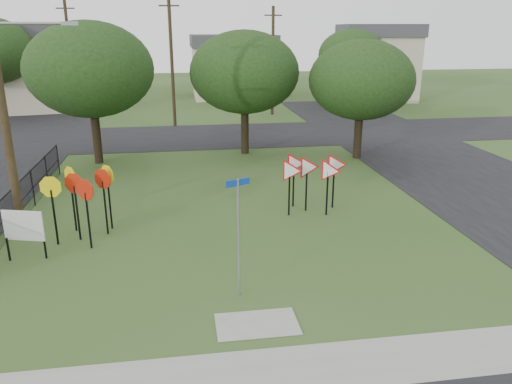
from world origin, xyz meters
TOP-DOWN VIEW (x-y plane):
  - ground at (0.00, 0.00)m, footprint 140.00×140.00m
  - sidewalk at (0.00, -4.20)m, footprint 30.00×1.60m
  - street_right at (12.00, 10.00)m, footprint 8.00×50.00m
  - street_far at (0.00, 20.00)m, footprint 60.00×8.00m
  - curb_pad at (0.00, -2.40)m, footprint 2.00×1.20m
  - street_name_sign at (-0.26, -0.92)m, footprint 0.63×0.28m
  - stop_sign_cluster at (-4.94, 3.76)m, footprint 2.24×2.15m
  - yield_sign_cluster at (3.26, 5.15)m, footprint 2.89×1.45m
  - info_board at (-6.50, 2.24)m, footprint 1.26×0.38m
  - utility_pole_main at (-7.24, 4.50)m, footprint 3.55×0.33m
  - far_pole_a at (-2.00, 24.00)m, footprint 1.40×0.24m
  - far_pole_b at (6.00, 28.00)m, footprint 1.40×0.24m
  - far_pole_c at (-10.00, 30.00)m, footprint 1.40×0.24m
  - fence_run at (-7.60, 6.25)m, footprint 0.05×11.55m
  - house_left at (-14.00, 34.00)m, footprint 10.58×8.88m
  - house_mid at (4.00, 40.00)m, footprint 8.40×8.40m
  - house_right at (18.00, 36.00)m, footprint 8.30×8.30m
  - tree_near_left at (-6.00, 14.00)m, footprint 6.40×6.40m
  - tree_near_mid at (2.00, 15.00)m, footprint 6.00×6.00m
  - tree_near_right at (8.00, 13.00)m, footprint 5.60×5.60m
  - tree_far_right at (14.00, 32.00)m, footprint 6.00×6.00m

SIDE VIEW (x-z plane):
  - ground at x=0.00m, z-range 0.00..0.00m
  - sidewalk at x=0.00m, z-range 0.00..0.02m
  - street_right at x=12.00m, z-range 0.00..0.02m
  - street_far at x=0.00m, z-range 0.00..0.02m
  - curb_pad at x=0.00m, z-range 0.00..0.02m
  - fence_run at x=-7.60m, z-range 0.03..1.53m
  - info_board at x=-6.50m, z-range 0.26..1.88m
  - yield_sign_cluster at x=3.26m, z-range 0.54..2.81m
  - stop_sign_cluster at x=-4.94m, z-range 0.58..2.95m
  - street_name_sign at x=-0.26m, z-range 0.22..3.49m
  - house_mid at x=4.00m, z-range 0.05..6.25m
  - house_left at x=-14.00m, z-range 0.05..7.25m
  - house_right at x=18.00m, z-range 0.05..7.25m
  - tree_near_right at x=8.00m, z-range 1.06..7.39m
  - far_pole_b at x=6.00m, z-range 0.10..8.60m
  - tree_near_mid at x=2.00m, z-range 1.14..7.94m
  - tree_far_right at x=14.00m, z-range 1.14..7.94m
  - far_pole_a at x=-2.00m, z-range 0.10..9.10m
  - far_pole_c at x=-10.00m, z-range 0.10..9.10m
  - tree_near_left at x=-6.00m, z-range 1.22..8.49m
  - utility_pole_main at x=-7.24m, z-range 0.21..10.21m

